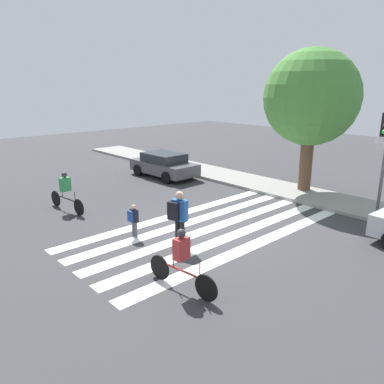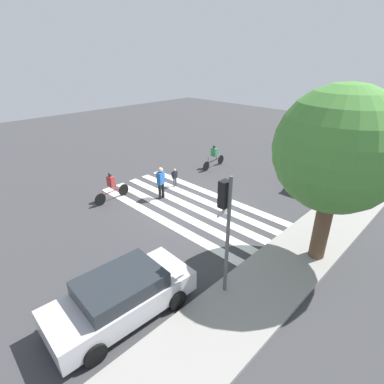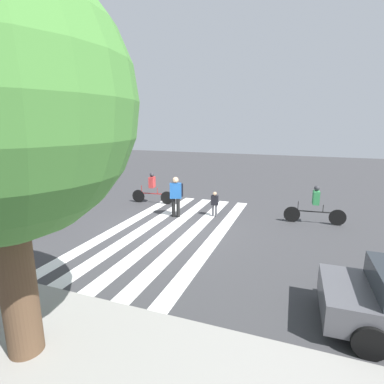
{
  "view_description": "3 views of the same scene",
  "coord_description": "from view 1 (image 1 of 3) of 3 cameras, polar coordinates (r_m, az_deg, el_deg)",
  "views": [
    {
      "loc": [
        8.8,
        -8.79,
        4.93
      ],
      "look_at": [
        -0.19,
        -0.61,
        1.46
      ],
      "focal_mm": 35.0,
      "sensor_mm": 36.0,
      "label": 1
    },
    {
      "loc": [
        9.87,
        10.05,
        7.34
      ],
      "look_at": [
        0.02,
        0.35,
        0.89
      ],
      "focal_mm": 28.0,
      "sensor_mm": 36.0,
      "label": 2
    },
    {
      "loc": [
        -4.72,
        10.05,
        4.11
      ],
      "look_at": [
        -0.75,
        -0.64,
        1.45
      ],
      "focal_mm": 28.0,
      "sensor_mm": 36.0,
      "label": 3
    }
  ],
  "objects": [
    {
      "name": "ground_plane",
      "position": [
        13.38,
        2.49,
        -5.71
      ],
      "size": [
        60.0,
        60.0,
        0.0
      ],
      "primitive_type": "plane",
      "color": "#38383A"
    },
    {
      "name": "sidewalk_curb",
      "position": [
        18.09,
        16.71,
        -0.35
      ],
      "size": [
        36.0,
        2.5,
        0.14
      ],
      "color": "gray",
      "rests_on": "ground_plane"
    },
    {
      "name": "crosswalk_stripes",
      "position": [
        13.38,
        2.49,
        -5.69
      ],
      "size": [
        4.4,
        10.0,
        0.01
      ],
      "color": "white",
      "rests_on": "ground_plane"
    },
    {
      "name": "street_tree",
      "position": [
        18.08,
        17.73,
        13.46
      ],
      "size": [
        4.3,
        4.3,
        6.57
      ],
      "color": "brown",
      "rests_on": "ground_plane"
    },
    {
      "name": "pedestrian_child_with_backpack",
      "position": [
        11.68,
        -2.08,
        -3.46
      ],
      "size": [
        0.55,
        0.52,
        1.8
      ],
      "rotation": [
        0.0,
        0.0,
        0.35
      ],
      "color": "black",
      "rests_on": "ground_plane"
    },
    {
      "name": "pedestrian_adult_blue_shirt",
      "position": [
        12.66,
        -8.91,
        -3.97
      ],
      "size": [
        0.32,
        0.27,
        1.13
      ],
      "rotation": [
        0.0,
        0.0,
        0.07
      ],
      "color": "#4C4C51",
      "rests_on": "ground_plane"
    },
    {
      "name": "cyclist_far_lane",
      "position": [
        9.3,
        -1.61,
        -9.98
      ],
      "size": [
        2.24,
        0.42,
        1.62
      ],
      "rotation": [
        0.0,
        0.0,
        0.11
      ],
      "color": "black",
      "rests_on": "ground_plane"
    },
    {
      "name": "cyclist_near_curb",
      "position": [
        15.9,
        -18.69,
        0.25
      ],
      "size": [
        2.43,
        0.42,
        1.62
      ],
      "rotation": [
        0.0,
        0.0,
        0.1
      ],
      "color": "black",
      "rests_on": "ground_plane"
    },
    {
      "name": "car_parked_dark_suv",
      "position": [
        20.86,
        -4.29,
        4.19
      ],
      "size": [
        4.07,
        2.05,
        1.35
      ],
      "rotation": [
        0.0,
        0.0,
        0.03
      ],
      "color": "#4C4C51",
      "rests_on": "ground_plane"
    }
  ]
}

